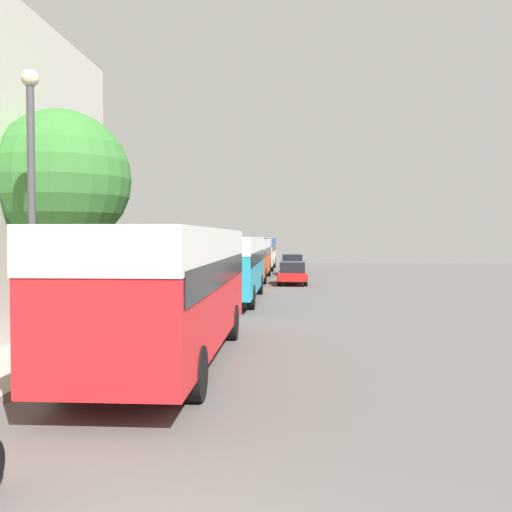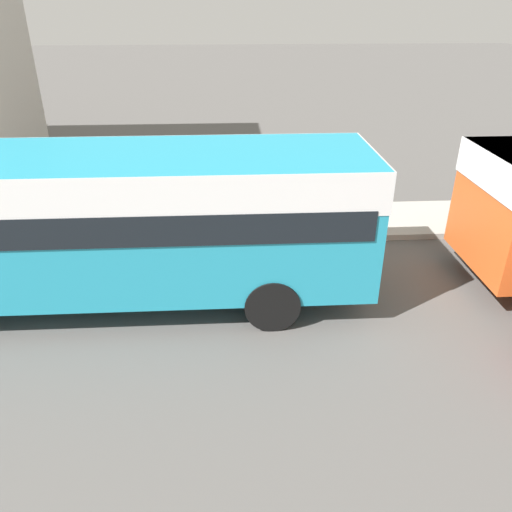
{
  "view_description": "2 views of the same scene",
  "coord_description": "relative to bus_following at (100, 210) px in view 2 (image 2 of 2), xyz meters",
  "views": [
    {
      "loc": [
        1.11,
        -4.22,
        2.95
      ],
      "look_at": [
        -0.87,
        26.9,
        1.9
      ],
      "focal_mm": 40.0,
      "sensor_mm": 36.0,
      "label": 1
    },
    {
      "loc": [
        6.91,
        24.17,
        5.39
      ],
      "look_at": [
        0.11,
        24.57,
        1.83
      ],
      "focal_mm": 35.0,
      "sensor_mm": 36.0,
      "label": 2
    }
  ],
  "objects": [
    {
      "name": "bus_following",
      "position": [
        0.0,
        0.0,
        0.0
      ],
      "size": [
        2.59,
        9.96,
        2.95
      ],
      "color": "teal",
      "rests_on": "ground_plane"
    }
  ]
}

